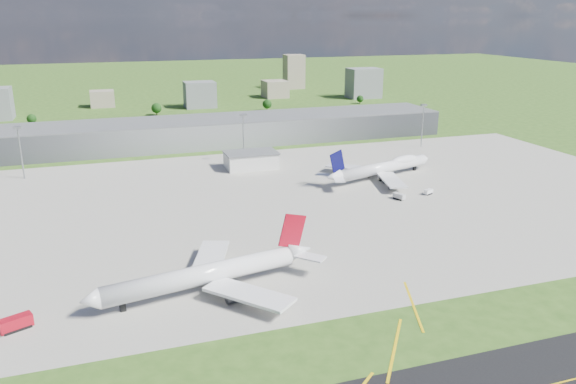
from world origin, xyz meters
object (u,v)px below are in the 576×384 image
object	(u,v)px
airliner_red_twin	(210,274)
tug_yellow	(227,276)
airliner_blue_quad	(383,168)
fire_truck	(16,324)
van_white_far	(428,192)
van_white_near	(399,197)

from	to	relation	value
airliner_red_twin	tug_yellow	world-z (taller)	airliner_red_twin
airliner_red_twin	airliner_blue_quad	xyz separation A→B (m)	(102.63, 90.65, -0.14)
airliner_red_twin	fire_truck	bearing A→B (deg)	-4.29
tug_yellow	van_white_far	bearing A→B (deg)	-22.74
airliner_red_twin	van_white_far	size ratio (longest dim) A/B	14.42
airliner_red_twin	tug_yellow	xyz separation A→B (m)	(6.20, 5.92, -4.18)
airliner_red_twin	fire_truck	world-z (taller)	airliner_red_twin
fire_truck	tug_yellow	size ratio (longest dim) A/B	2.16
van_white_far	airliner_blue_quad	bearing A→B (deg)	77.79
airliner_red_twin	van_white_far	distance (m)	124.26
fire_truck	van_white_near	xyz separation A→B (m)	(143.79, 63.05, -0.40)
airliner_red_twin	airliner_blue_quad	world-z (taller)	airliner_red_twin
airliner_blue_quad	van_white_far	distance (m)	31.98
fire_truck	van_white_near	bearing A→B (deg)	0.26
tug_yellow	airliner_blue_quad	bearing A→B (deg)	-8.98
van_white_near	fire_truck	bearing A→B (deg)	91.02
van_white_near	tug_yellow	bearing A→B (deg)	97.90
airliner_blue_quad	fire_truck	xyz separation A→B (m)	(-153.33, -96.47, -3.19)
fire_truck	van_white_near	size ratio (longest dim) A/B	1.46
airliner_red_twin	fire_truck	distance (m)	51.14
airliner_red_twin	van_white_far	world-z (taller)	airliner_red_twin
fire_truck	tug_yellow	world-z (taller)	fire_truck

